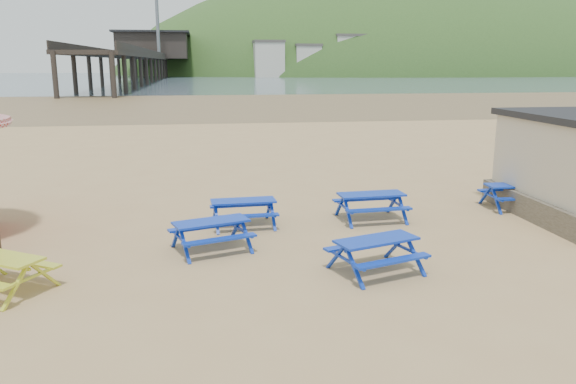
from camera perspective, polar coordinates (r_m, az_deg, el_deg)
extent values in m
plane|color=tan|center=(14.93, 2.15, -4.98)|extent=(400.00, 400.00, 0.00)
plane|color=brown|center=(69.16, -6.48, 9.08)|extent=(400.00, 400.00, 0.00)
plane|color=#445662|center=(184.03, -7.96, 11.42)|extent=(400.00, 400.00, 0.00)
cube|color=#0C22AE|center=(16.12, -4.57, -0.90)|extent=(1.87, 0.81, 0.05)
cube|color=#0C22AE|center=(16.78, -4.81, -1.36)|extent=(1.85, 0.35, 0.05)
cube|color=#0C22AE|center=(15.60, -4.27, -2.45)|extent=(1.85, 0.35, 0.05)
cube|color=#0C22AE|center=(16.85, 8.47, -0.23)|extent=(2.00, 0.88, 0.05)
cube|color=#0C22AE|center=(17.51, 7.70, -0.73)|extent=(1.97, 0.39, 0.05)
cube|color=#0C22AE|center=(16.33, 9.23, -1.78)|extent=(1.97, 0.39, 0.05)
cube|color=#0C22AE|center=(19.49, 22.15, 0.64)|extent=(1.90, 0.78, 0.05)
cube|color=#0C22AE|center=(20.08, 21.22, 0.21)|extent=(1.89, 0.31, 0.05)
cube|color=#0C22AE|center=(19.02, 22.97, -0.62)|extent=(1.89, 0.31, 0.05)
cube|color=#0C22AE|center=(14.10, -7.83, -3.00)|extent=(1.98, 1.26, 0.05)
cube|color=#0C22AE|center=(14.74, -8.58, -3.48)|extent=(1.84, 0.82, 0.05)
cube|color=#0C22AE|center=(13.62, -6.93, -4.81)|extent=(1.84, 0.82, 0.05)
cube|color=#0C22AE|center=(12.67, 8.98, -4.82)|extent=(2.01, 1.27, 0.05)
cube|color=#0C22AE|center=(13.25, 7.37, -5.30)|extent=(1.87, 0.82, 0.05)
cube|color=#0C22AE|center=(12.29, 10.63, -6.89)|extent=(1.87, 0.82, 0.05)
cube|color=gold|center=(12.90, -27.22, -5.93)|extent=(1.92, 1.57, 0.05)
cube|color=gold|center=(13.36, -25.09, -6.38)|extent=(1.68, 1.18, 0.05)
cube|color=black|center=(189.58, -13.63, 13.04)|extent=(9.00, 220.00, 0.60)
cube|color=black|center=(200.61, -13.43, 14.17)|extent=(22.00, 30.00, 8.00)
cube|color=black|center=(200.77, -13.50, 15.40)|extent=(24.00, 32.00, 0.60)
cylinder|color=slate|center=(179.04, -13.18, 17.58)|extent=(1.00, 1.00, 28.00)
ellipsoid|color=#2D4C1E|center=(261.37, 12.32, 9.48)|extent=(264.00, 144.00, 108.00)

